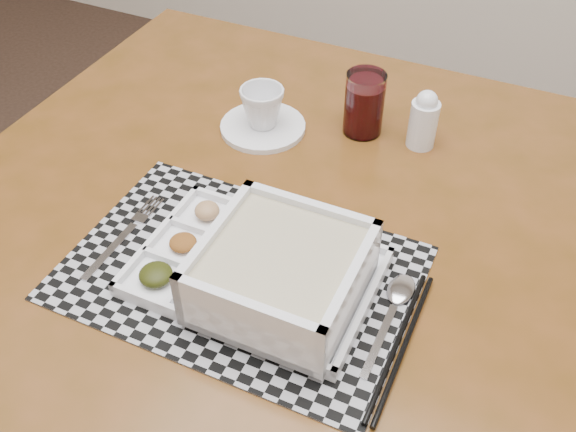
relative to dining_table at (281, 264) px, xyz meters
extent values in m
cube|color=#4B300D|center=(0.00, 0.00, 0.06)|extent=(1.10, 1.10, 0.04)
cylinder|color=#4B300D|center=(-0.50, 0.48, -0.35)|extent=(0.05, 0.05, 0.77)
cylinder|color=#4B300D|center=(0.48, 0.50, -0.35)|extent=(0.05, 0.05, 0.77)
cube|color=#4B300D|center=(0.00, 0.47, 0.00)|extent=(0.94, 0.04, 0.09)
cube|color=#4B300D|center=(-0.47, 0.00, 0.00)|extent=(0.04, 0.94, 0.09)
cube|color=#9A9AA1|center=(-0.01, -0.11, 0.09)|extent=(0.48, 0.33, 0.00)
cube|color=white|center=(0.02, -0.11, 0.09)|extent=(0.32, 0.22, 0.01)
cube|color=white|center=(0.01, 0.00, 0.10)|extent=(0.32, 0.01, 0.01)
cube|color=white|center=(0.02, -0.21, 0.10)|extent=(0.32, 0.01, 0.01)
cube|color=white|center=(-0.14, -0.11, 0.10)|extent=(0.01, 0.22, 0.01)
cube|color=white|center=(0.17, -0.11, 0.10)|extent=(0.01, 0.22, 0.01)
cube|color=white|center=(-0.06, -0.11, 0.10)|extent=(0.01, 0.20, 0.01)
cube|color=white|center=(-0.10, -0.14, 0.10)|extent=(0.08, 0.01, 0.01)
cube|color=white|center=(-0.10, -0.08, 0.10)|extent=(0.08, 0.01, 0.01)
ellipsoid|color=black|center=(-0.10, -0.18, 0.11)|extent=(0.05, 0.05, 0.02)
ellipsoid|color=#532E0D|center=(-0.10, -0.11, 0.11)|extent=(0.04, 0.04, 0.02)
ellipsoid|color=brown|center=(-0.10, -0.04, 0.11)|extent=(0.04, 0.04, 0.02)
cube|color=white|center=(0.06, -0.13, 0.10)|extent=(0.20, 0.20, 0.01)
cube|color=white|center=(0.06, -0.04, 0.14)|extent=(0.20, 0.01, 0.09)
cube|color=white|center=(0.07, -0.22, 0.14)|extent=(0.20, 0.01, 0.09)
cube|color=white|center=(-0.03, -0.13, 0.14)|extent=(0.01, 0.20, 0.09)
cube|color=white|center=(0.16, -0.13, 0.14)|extent=(0.01, 0.20, 0.09)
cube|color=tan|center=(0.06, -0.13, 0.14)|extent=(0.18, 0.18, 0.08)
cube|color=silver|center=(-0.19, -0.15, 0.09)|extent=(0.01, 0.12, 0.00)
cube|color=silver|center=(-0.19, -0.08, 0.09)|extent=(0.02, 0.02, 0.00)
cube|color=silver|center=(-0.20, -0.05, 0.09)|extent=(0.00, 0.04, 0.00)
cube|color=silver|center=(-0.20, -0.05, 0.09)|extent=(0.00, 0.04, 0.00)
cube|color=silver|center=(-0.19, -0.05, 0.09)|extent=(0.00, 0.04, 0.00)
cube|color=silver|center=(-0.19, -0.05, 0.09)|extent=(0.00, 0.04, 0.00)
cube|color=silver|center=(0.20, -0.14, 0.09)|extent=(0.01, 0.12, 0.00)
ellipsoid|color=silver|center=(0.20, -0.05, 0.09)|extent=(0.04, 0.06, 0.01)
cylinder|color=black|center=(0.22, -0.13, 0.09)|extent=(0.01, 0.24, 0.01)
cylinder|color=black|center=(0.23, -0.13, 0.09)|extent=(0.01, 0.24, 0.01)
cylinder|color=white|center=(-0.13, 0.21, 0.09)|extent=(0.15, 0.15, 0.01)
imported|color=white|center=(-0.13, 0.21, 0.13)|extent=(0.09, 0.09, 0.07)
cylinder|color=white|center=(0.03, 0.28, 0.14)|extent=(0.07, 0.07, 0.11)
cylinder|color=#3A0409|center=(0.03, 0.28, 0.13)|extent=(0.06, 0.06, 0.09)
cylinder|color=white|center=(0.13, 0.28, 0.13)|extent=(0.05, 0.05, 0.08)
sphere|color=white|center=(0.13, 0.28, 0.17)|extent=(0.04, 0.04, 0.04)
camera|label=1|loc=(0.30, -0.62, 0.74)|focal=40.00mm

